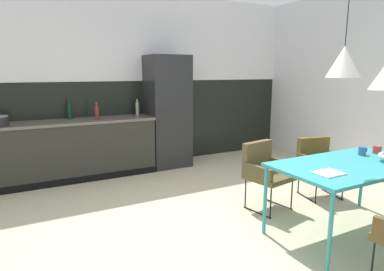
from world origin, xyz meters
TOP-DOWN VIEW (x-y plane):
  - ground_plane at (0.00, 0.00)m, footprint 7.89×7.89m
  - back_wall_splashback_dark at (0.00, 2.83)m, footprint 6.07×0.12m
  - back_wall_panel_upper at (0.00, 2.83)m, footprint 6.07×0.12m
  - kitchen_counter at (-1.46, 2.47)m, footprint 2.89×0.63m
  - refrigerator_column at (0.33, 2.47)m, footprint 0.68×0.60m
  - dining_table at (0.94, -0.71)m, footprint 1.59×0.87m
  - armchair_head_of_table at (0.62, 0.23)m, footprint 0.56×0.55m
  - armchair_by_stool at (1.52, 0.21)m, footprint 0.57×0.56m
  - open_book at (0.44, -0.84)m, footprint 0.24×0.20m
  - mug_dark_espresso at (1.54, -0.56)m, footprint 0.13×0.09m
  - mug_tall_blue at (1.31, -0.54)m, footprint 0.12×0.08m
  - bottle_vinegar_dark at (-0.16, 2.62)m, footprint 0.06×0.06m
  - bottle_wine_green at (-0.89, 2.37)m, footprint 0.06×0.06m
  - bottle_oil_tall at (-1.25, 2.62)m, footprint 0.07×0.07m
  - pendant_lamp_over_table_near at (0.62, -0.75)m, footprint 0.29×0.29m

SIDE VIEW (x-z plane):
  - ground_plane at x=0.00m, z-range 0.00..0.00m
  - kitchen_counter at x=-1.46m, z-range 0.00..0.91m
  - armchair_by_stool at x=1.52m, z-range 0.11..0.87m
  - armchair_head_of_table at x=0.62m, z-range 0.10..0.91m
  - dining_table at x=0.94m, z-range 0.33..1.07m
  - back_wall_splashback_dark at x=0.00m, z-range 0.00..1.48m
  - open_book at x=0.44m, z-range 0.74..0.76m
  - mug_dark_espresso at x=1.54m, z-range 0.75..0.83m
  - mug_tall_blue at x=1.31m, z-range 0.75..0.84m
  - refrigerator_column at x=0.33m, z-range 0.00..1.91m
  - bottle_vinegar_dark at x=-0.16m, z-range 0.89..1.16m
  - bottle_wine_green at x=-0.89m, z-range 0.89..1.16m
  - bottle_oil_tall at x=-1.25m, z-range 0.89..1.18m
  - pendant_lamp_over_table_near at x=0.62m, z-range 1.06..2.38m
  - back_wall_panel_upper at x=0.00m, z-range 1.48..2.96m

